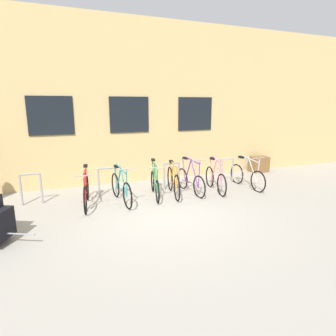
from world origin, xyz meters
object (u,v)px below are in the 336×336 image
(bicycle_red, at_px, (86,192))
(bicycle_teal, at_px, (121,188))
(bicycle_purple, at_px, (190,180))
(bicycle_green, at_px, (155,184))
(bicycle_pink, at_px, (215,179))
(bicycle_orange, at_px, (173,182))
(planter_box, at_px, (259,164))
(bicycle_silver, at_px, (247,176))

(bicycle_red, height_order, bicycle_teal, bicycle_teal)
(bicycle_purple, bearing_deg, bicycle_teal, -177.50)
(bicycle_green, relative_size, bicycle_pink, 1.03)
(bicycle_red, bearing_deg, bicycle_teal, -1.86)
(bicycle_red, bearing_deg, bicycle_orange, 1.17)
(bicycle_red, height_order, planter_box, bicycle_red)
(bicycle_teal, relative_size, planter_box, 2.57)
(bicycle_orange, xyz_separation_m, planter_box, (4.27, 1.53, -0.10))
(bicycle_silver, bearing_deg, bicycle_red, 179.21)
(bicycle_purple, height_order, planter_box, bicycle_purple)
(planter_box, bearing_deg, bicycle_red, -166.84)
(bicycle_silver, bearing_deg, bicycle_green, 176.81)
(bicycle_purple, distance_m, planter_box, 4.01)
(bicycle_red, distance_m, planter_box, 6.93)
(bicycle_orange, bearing_deg, bicycle_silver, -2.73)
(bicycle_green, relative_size, bicycle_red, 0.96)
(bicycle_teal, height_order, planter_box, bicycle_teal)
(bicycle_green, relative_size, bicycle_orange, 0.98)
(bicycle_silver, bearing_deg, bicycle_pink, 179.11)
(bicycle_red, distance_m, bicycle_purple, 3.04)
(bicycle_pink, relative_size, bicycle_purple, 0.99)
(bicycle_pink, distance_m, bicycle_orange, 1.36)
(bicycle_pink, height_order, bicycle_orange, bicycle_pink)
(bicycle_green, relative_size, bicycle_silver, 0.99)
(bicycle_red, distance_m, bicycle_teal, 0.91)
(bicycle_teal, height_order, bicycle_purple, bicycle_purple)
(bicycle_silver, distance_m, bicycle_teal, 4.06)
(bicycle_purple, bearing_deg, bicycle_orange, -178.71)
(bicycle_teal, bearing_deg, bicycle_pink, -0.42)
(bicycle_red, relative_size, planter_box, 2.56)
(bicycle_orange, distance_m, planter_box, 4.54)
(bicycle_orange, distance_m, bicycle_teal, 1.57)
(planter_box, bearing_deg, bicycle_pink, -150.81)
(bicycle_teal, distance_m, planter_box, 6.05)
(bicycle_silver, bearing_deg, bicycle_teal, 179.45)
(bicycle_silver, bearing_deg, bicycle_purple, 176.11)
(bicycle_red, bearing_deg, bicycle_pink, -0.76)
(bicycle_green, relative_size, bicycle_purple, 1.02)
(bicycle_orange, bearing_deg, bicycle_teal, -177.07)
(bicycle_green, relative_size, planter_box, 2.46)
(bicycle_orange, bearing_deg, bicycle_purple, 1.29)
(bicycle_silver, relative_size, bicycle_red, 0.97)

